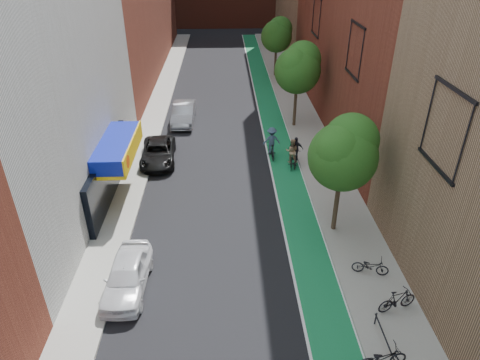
{
  "coord_description": "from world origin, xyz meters",
  "views": [
    {
      "loc": [
        -0.04,
        -8.05,
        13.7
      ],
      "look_at": [
        0.79,
        12.94,
        1.5
      ],
      "focal_mm": 32.0,
      "sensor_mm": 36.0,
      "label": 1
    }
  ],
  "objects": [
    {
      "name": "bike_lane",
      "position": [
        4.0,
        26.0,
        0.01
      ],
      "size": [
        2.0,
        68.0,
        0.01
      ],
      "primitive_type": "cube",
      "color": "#147335",
      "rests_on": "ground"
    },
    {
      "name": "sidewalk_left",
      "position": [
        -6.0,
        26.0,
        0.07
      ],
      "size": [
        2.0,
        68.0,
        0.15
      ],
      "primitive_type": "cube",
      "color": "gray",
      "rests_on": "ground"
    },
    {
      "name": "sidewalk_right",
      "position": [
        6.5,
        26.0,
        0.07
      ],
      "size": [
        3.0,
        68.0,
        0.15
      ],
      "primitive_type": "cube",
      "color": "gray",
      "rests_on": "ground"
    },
    {
      "name": "building_left_white",
      "position": [
        -11.0,
        14.0,
        6.0
      ],
      "size": [
        8.0,
        20.0,
        12.0
      ],
      "primitive_type": "cube",
      "color": "silver",
      "rests_on": "ground"
    },
    {
      "name": "tree_near",
      "position": [
        5.65,
        10.02,
        4.66
      ],
      "size": [
        3.4,
        3.36,
        6.42
      ],
      "color": "#332619",
      "rests_on": "ground"
    },
    {
      "name": "tree_mid",
      "position": [
        5.65,
        24.02,
        4.89
      ],
      "size": [
        3.55,
        3.53,
        6.74
      ],
      "color": "#332619",
      "rests_on": "ground"
    },
    {
      "name": "tree_far",
      "position": [
        5.65,
        38.02,
        4.5
      ],
      "size": [
        3.3,
        3.25,
        6.21
      ],
      "color": "#332619",
      "rests_on": "ground"
    },
    {
      "name": "parked_car_white",
      "position": [
        -4.42,
        6.18,
        0.73
      ],
      "size": [
        1.84,
        4.34,
        1.47
      ],
      "primitive_type": "imported",
      "rotation": [
        0.0,
        0.0,
        -0.03
      ],
      "color": "white",
      "rests_on": "ground"
    },
    {
      "name": "parked_car_black",
      "position": [
        -4.6,
        18.33,
        0.67
      ],
      "size": [
        2.51,
        4.95,
        1.34
      ],
      "primitive_type": "imported",
      "rotation": [
        0.0,
        0.0,
        0.06
      ],
      "color": "black",
      "rests_on": "ground"
    },
    {
      "name": "parked_car_silver",
      "position": [
        -3.36,
        25.27,
        0.8
      ],
      "size": [
        1.81,
        4.91,
        1.6
      ],
      "primitive_type": "imported",
      "rotation": [
        0.0,
        0.0,
        -0.02
      ],
      "color": "gray",
      "rests_on": "ground"
    },
    {
      "name": "cyclist_lane_near",
      "position": [
        4.38,
        17.13,
        0.9
      ],
      "size": [
        0.9,
        1.52,
        2.02
      ],
      "rotation": [
        0.0,
        0.0,
        3.0
      ],
      "color": "black",
      "rests_on": "ground"
    },
    {
      "name": "cyclist_lane_mid",
      "position": [
        4.7,
        17.41,
        0.76
      ],
      "size": [
        1.04,
        1.76,
        2.02
      ],
      "rotation": [
        0.0,
        0.0,
        2.94
      ],
      "color": "black",
      "rests_on": "ground"
    },
    {
      "name": "cyclist_lane_far",
      "position": [
        3.2,
        18.66,
        0.99
      ],
      "size": [
        1.27,
        1.86,
        2.21
      ],
      "rotation": [
        0.0,
        0.0,
        3.24
      ],
      "color": "black",
      "rests_on": "ground"
    },
    {
      "name": "parked_bike_near",
      "position": [
        5.4,
        1.66,
        0.63
      ],
      "size": [
        1.92,
        0.89,
        0.97
      ],
      "primitive_type": "imported",
      "rotation": [
        0.0,
        0.0,
        1.71
      ],
      "color": "black",
      "rests_on": "sidewalk_right"
    },
    {
      "name": "parked_bike_mid",
      "position": [
        6.89,
        4.32,
        0.68
      ],
      "size": [
        1.82,
        0.95,
        1.05
      ],
      "primitive_type": "imported",
      "rotation": [
        0.0,
        0.0,
        1.85
      ],
      "color": "black",
      "rests_on": "sidewalk_right"
    },
    {
      "name": "parked_bike_far",
      "position": [
        6.46,
        6.51,
        0.58
      ],
      "size": [
        1.73,
        0.97,
        0.86
      ],
      "primitive_type": "imported",
      "rotation": [
        0.0,
        0.0,
        1.31
      ],
      "color": "black",
      "rests_on": "sidewalk_right"
    }
  ]
}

